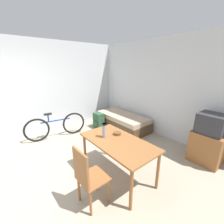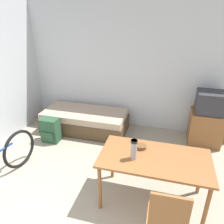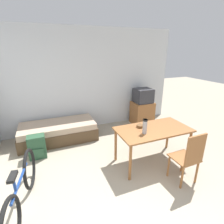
{
  "view_description": "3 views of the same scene",
  "coord_description": "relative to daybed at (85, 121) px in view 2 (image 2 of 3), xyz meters",
  "views": [
    {
      "loc": [
        2.56,
        -0.16,
        1.99
      ],
      "look_at": [
        0.06,
        1.88,
        0.98
      ],
      "focal_mm": 24.0,
      "sensor_mm": 36.0,
      "label": 1
    },
    {
      "loc": [
        0.88,
        -0.93,
        2.42
      ],
      "look_at": [
        0.07,
        2.04,
        0.98
      ],
      "focal_mm": 35.0,
      "sensor_mm": 36.0,
      "label": 2
    },
    {
      "loc": [
        -1.04,
        -1.1,
        2.16
      ],
      "look_at": [
        0.19,
        1.95,
        0.96
      ],
      "focal_mm": 28.0,
      "sensor_mm": 36.0,
      "label": 3
    }
  ],
  "objects": [
    {
      "name": "tv",
      "position": [
        2.47,
        0.13,
        0.28
      ],
      "size": [
        0.59,
        0.5,
        1.07
      ],
      "color": "brown",
      "rests_on": "ground_plane"
    },
    {
      "name": "wooden_chair",
      "position": [
        1.82,
        -2.36,
        0.3
      ],
      "size": [
        0.41,
        0.41,
        0.95
      ],
      "color": "brown",
      "rests_on": "ground_plane"
    },
    {
      "name": "mate_bowl",
      "position": [
        1.42,
        -1.47,
        0.53
      ],
      "size": [
        0.14,
        0.14,
        0.05
      ],
      "color": "brown",
      "rests_on": "dining_table"
    },
    {
      "name": "backpack",
      "position": [
        -0.49,
        -0.61,
        0.03
      ],
      "size": [
        0.34,
        0.26,
        0.5
      ],
      "color": "#284C33",
      "rests_on": "ground_plane"
    },
    {
      "name": "thermos_flask",
      "position": [
        1.36,
        -1.73,
        0.66
      ],
      "size": [
        0.08,
        0.08,
        0.27
      ],
      "color": "#99999E",
      "rests_on": "dining_table"
    },
    {
      "name": "wall_back",
      "position": [
        0.81,
        0.53,
        1.13
      ],
      "size": [
        5.31,
        0.06,
        2.7
      ],
      "color": "silver",
      "rests_on": "ground_plane"
    },
    {
      "name": "dining_table",
      "position": [
        1.62,
        -1.63,
        0.43
      ],
      "size": [
        1.4,
        0.74,
        0.73
      ],
      "color": "brown",
      "rests_on": "ground_plane"
    },
    {
      "name": "daybed",
      "position": [
        0.0,
        0.0,
        0.0
      ],
      "size": [
        1.82,
        0.84,
        0.45
      ],
      "color": "#4C3823",
      "rests_on": "ground_plane"
    }
  ]
}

